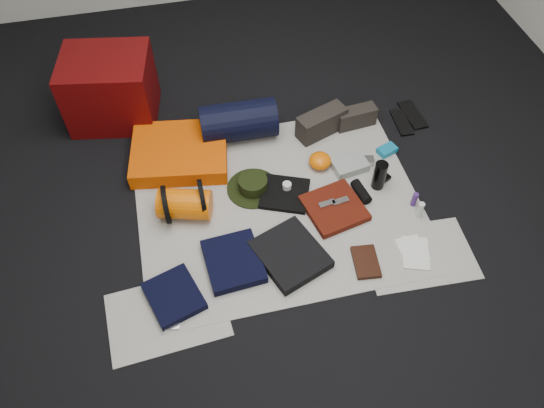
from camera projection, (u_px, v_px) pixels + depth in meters
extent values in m
cube|color=black|center=(279.00, 206.00, 3.06)|extent=(4.50, 4.50, 0.02)
cube|color=beige|center=(279.00, 204.00, 3.05)|extent=(1.60, 1.30, 0.01)
cube|color=beige|center=(167.00, 315.00, 2.62)|extent=(0.61, 0.44, 0.00)
cube|color=beige|center=(418.00, 255.00, 2.84)|extent=(0.60, 0.43, 0.00)
cube|color=#540606|center=(110.00, 89.00, 3.34)|extent=(0.60, 0.53, 0.44)
cube|color=#DE4D02|center=(180.00, 153.00, 3.22)|extent=(0.63, 0.55, 0.10)
cylinder|color=#E05D03|center=(185.00, 204.00, 2.94)|extent=(0.33, 0.25, 0.17)
cylinder|color=black|center=(166.00, 205.00, 2.91)|extent=(0.02, 0.22, 0.22)
cylinder|color=black|center=(202.00, 198.00, 2.93)|extent=(0.03, 0.22, 0.22)
cylinder|color=black|center=(238.00, 121.00, 3.29)|extent=(0.48, 0.26, 0.25)
cylinder|color=black|center=(253.00, 188.00, 3.11)|extent=(0.37, 0.37, 0.01)
cylinder|color=black|center=(253.00, 184.00, 3.08)|extent=(0.17, 0.17, 0.07)
cube|color=#292420|center=(321.00, 123.00, 3.34)|extent=(0.34, 0.23, 0.16)
cube|color=#292420|center=(356.00, 117.00, 3.40)|extent=(0.27, 0.12, 0.13)
cube|color=black|center=(402.00, 122.00, 3.46)|extent=(0.10, 0.25, 0.01)
cube|color=black|center=(413.00, 115.00, 3.51)|extent=(0.11, 0.27, 0.01)
cube|color=black|center=(174.00, 296.00, 2.66)|extent=(0.32, 0.34, 0.04)
cube|color=black|center=(233.00, 261.00, 2.78)|extent=(0.31, 0.35, 0.05)
cube|color=black|center=(290.00, 254.00, 2.80)|extent=(0.42, 0.45, 0.06)
cube|color=black|center=(285.00, 194.00, 3.08)|extent=(0.35, 0.34, 0.03)
cube|color=#4B1208|center=(334.00, 208.00, 3.00)|extent=(0.37, 0.37, 0.04)
ellipsoid|color=#E05D03|center=(320.00, 161.00, 3.19)|extent=(0.18, 0.18, 0.09)
cube|color=gray|center=(349.00, 164.00, 3.20)|extent=(0.23, 0.18, 0.05)
cylinder|color=black|center=(380.00, 175.00, 3.06)|extent=(0.10, 0.10, 0.19)
cylinder|color=black|center=(361.00, 192.00, 3.06)|extent=(0.09, 0.16, 0.06)
cube|color=#A8A7AC|center=(366.00, 161.00, 3.23)|extent=(0.11, 0.08, 0.04)
cube|color=#0F6D91|center=(387.00, 150.00, 3.28)|extent=(0.13, 0.11, 0.04)
cylinder|color=#41206A|center=(414.00, 199.00, 3.01)|extent=(0.03, 0.03, 0.09)
cylinder|color=silver|center=(420.00, 210.00, 2.96)|extent=(0.04, 0.04, 0.10)
cube|color=black|center=(366.00, 262.00, 2.79)|extent=(0.15, 0.21, 0.03)
cube|color=silver|center=(416.00, 253.00, 2.83)|extent=(0.20, 0.24, 0.01)
cube|color=silver|center=(412.00, 250.00, 2.85)|extent=(0.14, 0.18, 0.01)
cube|color=black|center=(383.00, 180.00, 3.14)|extent=(0.11, 0.08, 0.02)
cube|color=#A8A7AC|center=(171.00, 322.00, 2.59)|extent=(0.09, 0.09, 0.01)
cylinder|color=beige|center=(287.00, 186.00, 3.07)|extent=(0.05, 0.05, 0.03)
cube|color=#A8A7AC|center=(327.00, 204.00, 2.99)|extent=(0.10, 0.05, 0.01)
cube|color=#A8A7AC|center=(340.00, 201.00, 3.00)|extent=(0.10, 0.05, 0.01)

